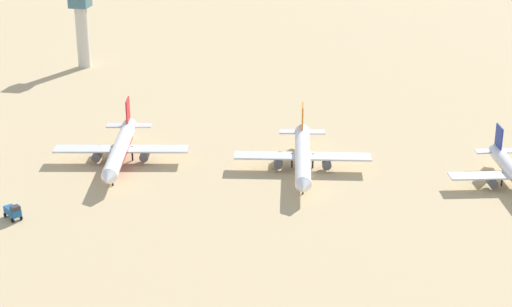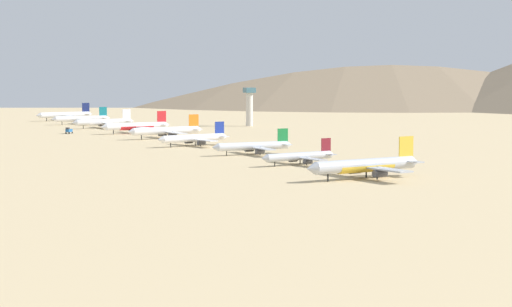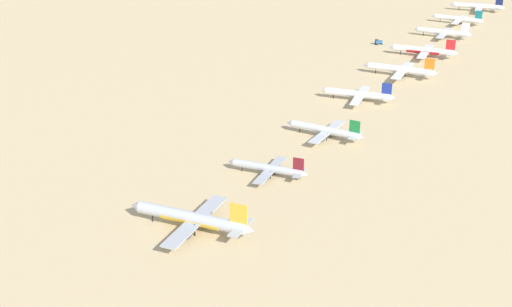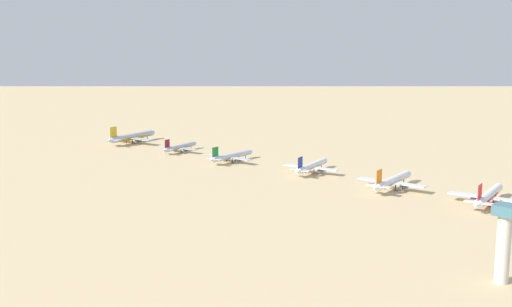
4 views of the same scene
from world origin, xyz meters
name	(u,v)px [view 1 (image 1 of 4)]	position (x,y,z in m)	size (l,w,h in m)	color
ground_plane	(308,176)	(0.00, 0.00, 0.00)	(2657.26, 2657.26, 0.00)	tan
parked_jet_3	(120,149)	(0.89, -53.57, 4.54)	(47.16, 38.61, 13.66)	white
parked_jet_4	(303,156)	(-3.22, -2.05, 4.60)	(47.27, 38.60, 13.65)	white
service_truck	(13,211)	(40.47, -67.98, 2.08)	(5.20, 5.61, 3.90)	#1E5999
control_tower	(82,28)	(-93.51, -100.44, 15.29)	(7.20, 7.20, 27.23)	beige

